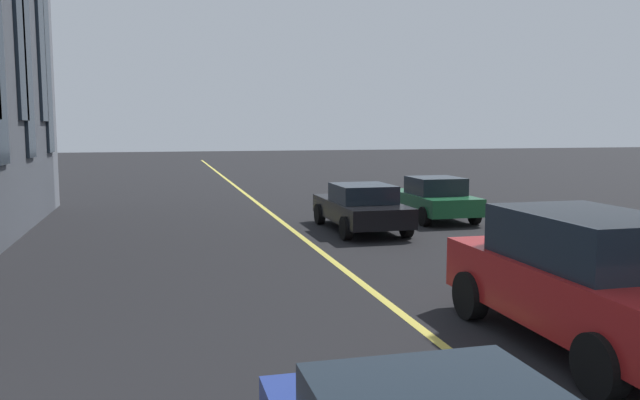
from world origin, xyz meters
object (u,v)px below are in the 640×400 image
object	(u,v)px
car_green_parked_b	(433,198)
car_red_trailing	(640,253)
car_red_mid	(586,278)
car_black_parked_a	(361,207)

from	to	relation	value
car_green_parked_b	car_red_trailing	distance (m)	9.31
car_green_parked_b	car_red_mid	world-z (taller)	car_red_mid
car_red_mid	car_red_trailing	bearing A→B (deg)	-50.61
car_green_parked_b	car_red_trailing	world-z (taller)	same
car_red_mid	car_green_parked_b	bearing A→B (deg)	-14.32
car_green_parked_b	car_red_trailing	bearing A→B (deg)	180.00
car_black_parked_a	car_green_parked_b	xyz separation A→B (m)	(1.54, -2.98, -0.00)
car_green_parked_b	car_black_parked_a	bearing A→B (deg)	117.39
car_black_parked_a	car_red_mid	size ratio (longest dim) A/B	0.94
car_green_parked_b	car_red_trailing	size ratio (longest dim) A/B	1.00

